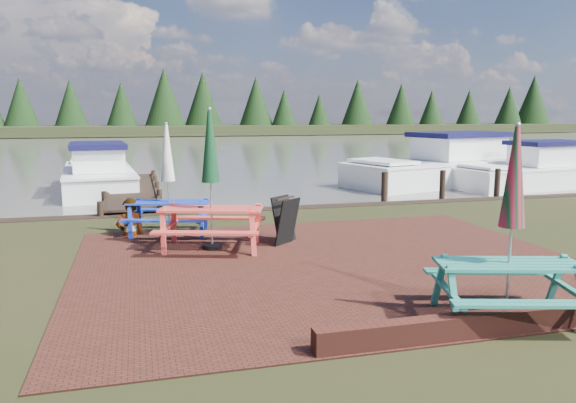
{
  "coord_description": "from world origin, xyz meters",
  "views": [
    {
      "loc": [
        -3.32,
        -8.24,
        2.69
      ],
      "look_at": [
        -0.54,
        2.06,
        1.0
      ],
      "focal_mm": 35.0,
      "sensor_mm": 36.0,
      "label": 1
    }
  ],
  "objects_px": {
    "chalkboard": "(285,220)",
    "boat_jetty": "(99,176)",
    "jetty": "(133,190)",
    "boat_near": "(445,167)",
    "picnic_table_teal": "(510,254)",
    "boat_far": "(535,173)",
    "person": "(129,199)",
    "picnic_table_red": "(211,201)",
    "picnic_table_blue": "(168,196)"
  },
  "relations": [
    {
      "from": "boat_near",
      "to": "picnic_table_red",
      "type": "bearing_deg",
      "value": 114.48
    },
    {
      "from": "person",
      "to": "boat_jetty",
      "type": "bearing_deg",
      "value": -98.42
    },
    {
      "from": "picnic_table_teal",
      "to": "boat_near",
      "type": "bearing_deg",
      "value": 78.06
    },
    {
      "from": "boat_jetty",
      "to": "person",
      "type": "xyz_separation_m",
      "value": [
        1.18,
        -9.04,
        0.43
      ]
    },
    {
      "from": "chalkboard",
      "to": "jetty",
      "type": "relative_size",
      "value": 0.11
    },
    {
      "from": "chalkboard",
      "to": "picnic_table_red",
      "type": "bearing_deg",
      "value": 143.72
    },
    {
      "from": "jetty",
      "to": "boat_near",
      "type": "height_order",
      "value": "boat_near"
    },
    {
      "from": "picnic_table_teal",
      "to": "picnic_table_blue",
      "type": "bearing_deg",
      "value": 137.19
    },
    {
      "from": "boat_jetty",
      "to": "boat_near",
      "type": "distance_m",
      "value": 13.61
    },
    {
      "from": "chalkboard",
      "to": "boat_jetty",
      "type": "height_order",
      "value": "boat_jetty"
    },
    {
      "from": "person",
      "to": "jetty",
      "type": "bearing_deg",
      "value": -106.11
    },
    {
      "from": "boat_far",
      "to": "jetty",
      "type": "bearing_deg",
      "value": 77.26
    },
    {
      "from": "chalkboard",
      "to": "jetty",
      "type": "xyz_separation_m",
      "value": [
        -3.09,
        8.53,
        -0.39
      ]
    },
    {
      "from": "boat_near",
      "to": "boat_far",
      "type": "bearing_deg",
      "value": -144.46
    },
    {
      "from": "jetty",
      "to": "person",
      "type": "bearing_deg",
      "value": -90.24
    },
    {
      "from": "boat_jetty",
      "to": "boat_near",
      "type": "relative_size",
      "value": 0.79
    },
    {
      "from": "picnic_table_blue",
      "to": "chalkboard",
      "type": "bearing_deg",
      "value": -19.48
    },
    {
      "from": "picnic_table_teal",
      "to": "jetty",
      "type": "bearing_deg",
      "value": 125.38
    },
    {
      "from": "picnic_table_blue",
      "to": "picnic_table_teal",
      "type": "bearing_deg",
      "value": -43.76
    },
    {
      "from": "jetty",
      "to": "boat_far",
      "type": "relative_size",
      "value": 1.37
    },
    {
      "from": "boat_far",
      "to": "person",
      "type": "height_order",
      "value": "person"
    },
    {
      "from": "jetty",
      "to": "person",
      "type": "relative_size",
      "value": 5.47
    },
    {
      "from": "picnic_table_teal",
      "to": "person",
      "type": "height_order",
      "value": "picnic_table_teal"
    },
    {
      "from": "picnic_table_blue",
      "to": "boat_far",
      "type": "xyz_separation_m",
      "value": [
        14.2,
        5.8,
        -0.47
      ]
    },
    {
      "from": "chalkboard",
      "to": "jetty",
      "type": "distance_m",
      "value": 9.08
    },
    {
      "from": "picnic_table_teal",
      "to": "picnic_table_red",
      "type": "xyz_separation_m",
      "value": [
        -3.22,
        4.85,
        0.08
      ]
    },
    {
      "from": "picnic_table_red",
      "to": "boat_jetty",
      "type": "height_order",
      "value": "picnic_table_red"
    },
    {
      "from": "picnic_table_red",
      "to": "chalkboard",
      "type": "distance_m",
      "value": 1.61
    },
    {
      "from": "picnic_table_teal",
      "to": "jetty",
      "type": "xyz_separation_m",
      "value": [
        -4.78,
        13.47,
        -0.78
      ]
    },
    {
      "from": "jetty",
      "to": "boat_near",
      "type": "relative_size",
      "value": 1.01
    },
    {
      "from": "picnic_table_red",
      "to": "picnic_table_teal",
      "type": "bearing_deg",
      "value": -38.84
    },
    {
      "from": "picnic_table_red",
      "to": "chalkboard",
      "type": "xyz_separation_m",
      "value": [
        1.53,
        0.09,
        -0.47
      ]
    },
    {
      "from": "chalkboard",
      "to": "jetty",
      "type": "bearing_deg",
      "value": 70.2
    },
    {
      "from": "picnic_table_red",
      "to": "person",
      "type": "height_order",
      "value": "picnic_table_red"
    },
    {
      "from": "chalkboard",
      "to": "person",
      "type": "relative_size",
      "value": 0.58
    },
    {
      "from": "person",
      "to": "picnic_table_red",
      "type": "bearing_deg",
      "value": 117.05
    },
    {
      "from": "picnic_table_blue",
      "to": "boat_jetty",
      "type": "height_order",
      "value": "picnic_table_blue"
    },
    {
      "from": "picnic_table_teal",
      "to": "picnic_table_blue",
      "type": "xyz_separation_m",
      "value": [
        -3.96,
        6.5,
        -0.03
      ]
    },
    {
      "from": "picnic_table_red",
      "to": "person",
      "type": "bearing_deg",
      "value": 150.49
    },
    {
      "from": "picnic_table_red",
      "to": "chalkboard",
      "type": "relative_size",
      "value": 2.85
    },
    {
      "from": "chalkboard",
      "to": "boat_near",
      "type": "xyz_separation_m",
      "value": [
        9.25,
        9.41,
        -0.01
      ]
    },
    {
      "from": "jetty",
      "to": "boat_jetty",
      "type": "xyz_separation_m",
      "value": [
        -1.21,
        2.13,
        0.29
      ]
    },
    {
      "from": "picnic_table_blue",
      "to": "chalkboard",
      "type": "xyz_separation_m",
      "value": [
        2.27,
        -1.55,
        -0.36
      ]
    },
    {
      "from": "picnic_table_blue",
      "to": "jetty",
      "type": "relative_size",
      "value": 0.27
    },
    {
      "from": "boat_near",
      "to": "boat_far",
      "type": "height_order",
      "value": "boat_near"
    },
    {
      "from": "jetty",
      "to": "person",
      "type": "height_order",
      "value": "person"
    },
    {
      "from": "picnic_table_blue",
      "to": "person",
      "type": "bearing_deg",
      "value": -169.32
    },
    {
      "from": "jetty",
      "to": "picnic_table_blue",
      "type": "bearing_deg",
      "value": -83.28
    },
    {
      "from": "picnic_table_blue",
      "to": "jetty",
      "type": "xyz_separation_m",
      "value": [
        -0.82,
        6.98,
        -0.75
      ]
    },
    {
      "from": "chalkboard",
      "to": "boat_jetty",
      "type": "distance_m",
      "value": 11.5
    }
  ]
}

